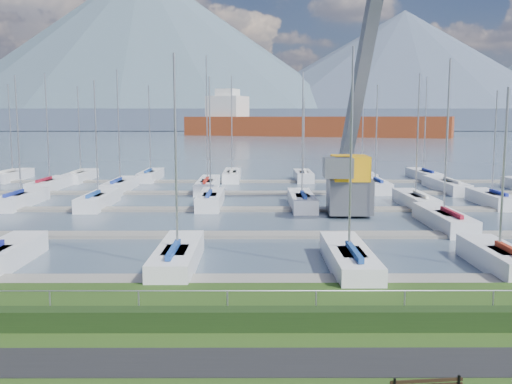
{
  "coord_description": "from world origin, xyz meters",
  "views": [
    {
      "loc": [
        -0.08,
        -18.62,
        6.99
      ],
      "look_at": [
        0.0,
        12.0,
        3.0
      ],
      "focal_mm": 40.0,
      "sensor_mm": 36.0,
      "label": 1
    }
  ],
  "objects": [
    {
      "name": "mountains",
      "position": [
        7.35,
        404.62,
        46.68
      ],
      "size": [
        1190.0,
        360.0,
        115.0
      ],
      "color": "#435362",
      "rests_on": "water"
    },
    {
      "name": "hedge",
      "position": [
        0.0,
        -0.4,
        0.35
      ],
      "size": [
        80.0,
        0.7,
        0.7
      ],
      "primitive_type": "cube",
      "color": "black",
      "rests_on": "grass"
    },
    {
      "name": "fence",
      "position": [
        0.0,
        0.0,
        1.2
      ],
      "size": [
        80.0,
        0.04,
        0.04
      ],
      "primitive_type": "cylinder",
      "rotation": [
        0.0,
        1.57,
        0.0
      ],
      "color": "#93959B",
      "rests_on": "grass"
    },
    {
      "name": "docks",
      "position": [
        0.0,
        26.0,
        -0.22
      ],
      "size": [
        90.0,
        41.6,
        0.25
      ],
      "color": "slate",
      "rests_on": "water"
    },
    {
      "name": "path",
      "position": [
        0.0,
        -3.0,
        0.01
      ],
      "size": [
        160.0,
        2.0,
        0.04
      ],
      "primitive_type": "cube",
      "color": "black",
      "rests_on": "grass"
    },
    {
      "name": "cargo_ship_mid",
      "position": [
        18.88,
        211.22,
        3.48
      ],
      "size": [
        105.14,
        55.89,
        21.5
      ],
      "rotation": [
        0.0,
        0.0,
        -0.38
      ],
      "color": "#8E3819",
      "rests_on": "water"
    },
    {
      "name": "sailboat_fleet",
      "position": [
        -1.66,
        29.72,
        5.45
      ],
      "size": [
        75.31,
        49.47,
        13.64
      ],
      "color": "white",
      "rests_on": "water"
    },
    {
      "name": "foothill",
      "position": [
        0.0,
        330.0,
        6.0
      ],
      "size": [
        900.0,
        80.0,
        12.0
      ],
      "primitive_type": "cube",
      "color": "#485369",
      "rests_on": "water"
    },
    {
      "name": "crane",
      "position": [
        7.49,
        24.88,
        5.33
      ],
      "size": [
        5.32,
        13.26,
        22.35
      ],
      "rotation": [
        0.0,
        0.0,
        -0.03
      ],
      "color": "#5C5E64",
      "rests_on": "water"
    },
    {
      "name": "water",
      "position": [
        0.0,
        260.0,
        -0.4
      ],
      "size": [
        800.0,
        540.0,
        0.2
      ],
      "primitive_type": "cube",
      "color": "#48586A"
    }
  ]
}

